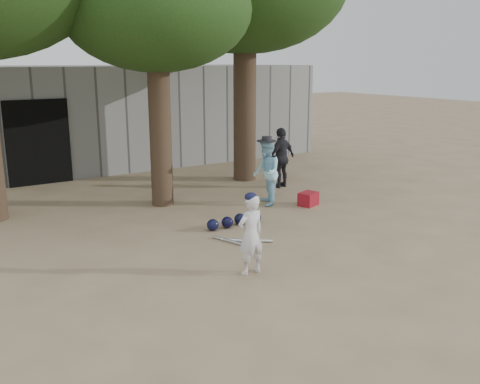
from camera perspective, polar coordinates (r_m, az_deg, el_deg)
ground at (r=8.40m, az=0.28°, el=-8.22°), size 70.00×70.00×0.00m
boy_player at (r=8.04m, az=1.15°, el=-4.58°), size 0.46×0.32×1.23m
spectator_blue at (r=11.88m, az=2.82°, el=2.08°), size 0.82×0.89×1.48m
spectator_dark at (r=13.60m, az=4.44°, el=3.66°), size 0.95×0.54×1.52m
red_bag at (r=12.03m, az=7.30°, el=-0.74°), size 0.50×0.44×0.30m
back_building at (r=17.46m, az=-18.81°, el=7.67°), size 16.00×5.24×3.00m
helmet_row at (r=10.43m, az=-0.63°, el=-3.10°), size 1.19×0.31×0.23m
bat_pile at (r=9.59m, az=0.06°, el=-5.20°), size 0.81×0.83×0.06m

